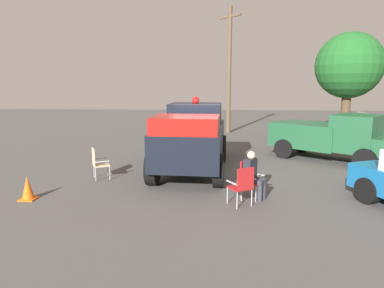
# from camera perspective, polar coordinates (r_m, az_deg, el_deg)

# --- Properties ---
(ground_plane) EXTENTS (60.00, 60.00, 0.00)m
(ground_plane) POSITION_cam_1_polar(r_m,az_deg,el_deg) (11.59, 2.46, -5.00)
(ground_plane) COLOR #514F4C
(vintage_fire_truck) EXTENTS (6.04, 2.54, 2.59)m
(vintage_fire_truck) POSITION_cam_1_polar(r_m,az_deg,el_deg) (11.82, 0.13, 1.23)
(vintage_fire_truck) COLOR black
(vintage_fire_truck) RESTS_ON ground
(parked_pickup) EXTENTS (4.37, 4.90, 1.90)m
(parked_pickup) POSITION_cam_1_polar(r_m,az_deg,el_deg) (14.49, 22.93, 1.25)
(parked_pickup) COLOR black
(parked_pickup) RESTS_ON ground
(lawn_chair_near_truck) EXTENTS (0.68, 0.68, 1.02)m
(lawn_chair_near_truck) POSITION_cam_1_polar(r_m,az_deg,el_deg) (9.11, 9.73, -5.49)
(lawn_chair_near_truck) COLOR #B7BABF
(lawn_chair_near_truck) RESTS_ON ground
(lawn_chair_by_car) EXTENTS (0.68, 0.67, 1.02)m
(lawn_chair_by_car) POSITION_cam_1_polar(r_m,az_deg,el_deg) (8.41, 8.66, -6.77)
(lawn_chair_by_car) COLOR #B7BABF
(lawn_chair_by_car) RESTS_ON ground
(lawn_chair_spare) EXTENTS (0.66, 0.66, 1.02)m
(lawn_chair_spare) POSITION_cam_1_polar(r_m,az_deg,el_deg) (11.15, -15.90, -2.86)
(lawn_chair_spare) COLOR #B7BABF
(lawn_chair_spare) RESTS_ON ground
(spectator_seated) EXTENTS (0.61, 0.65, 1.29)m
(spectator_seated) POSITION_cam_1_polar(r_m,az_deg,el_deg) (9.02, 10.48, -4.96)
(spectator_seated) COLOR #383842
(spectator_seated) RESTS_ON ground
(oak_tree_right) EXTENTS (3.48, 3.48, 5.78)m
(oak_tree_right) POSITION_cam_1_polar(r_m,az_deg,el_deg) (19.98, 25.33, 11.97)
(oak_tree_right) COLOR brown
(oak_tree_right) RESTS_ON ground
(utility_pole) EXTENTS (1.26, 1.31, 7.73)m
(utility_pole) POSITION_cam_1_polar(r_m,az_deg,el_deg) (21.34, 6.40, 12.69)
(utility_pole) COLOR brown
(utility_pole) RESTS_ON ground
(traffic_cone) EXTENTS (0.40, 0.40, 0.64)m
(traffic_cone) POSITION_cam_1_polar(r_m,az_deg,el_deg) (9.92, -26.36, -6.83)
(traffic_cone) COLOR orange
(traffic_cone) RESTS_ON ground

